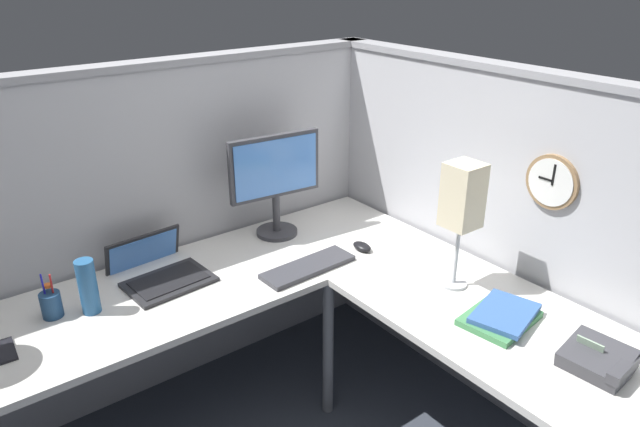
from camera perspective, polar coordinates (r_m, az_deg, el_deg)
The scene contains 14 objects.
cubicle_wall_back at distance 2.80m, azimuth -16.88°, elevation -2.24°, with size 2.57×0.12×1.58m.
cubicle_wall_right at distance 2.68m, azimuth 18.70°, elevation -3.66°, with size 0.12×2.37×1.58m.
desk at distance 2.25m, azimuth -2.10°, elevation -12.79°, with size 2.35×2.15×0.73m.
monitor at distance 2.75m, azimuth -4.40°, elevation 3.52°, with size 0.46×0.20×0.50m.
laptop at distance 2.58m, azimuth -15.61°, elevation -5.35°, with size 0.37×0.41×0.22m.
keyboard at distance 2.54m, azimuth -1.17°, elevation -5.27°, with size 0.43×0.14×0.02m, color #38383D.
computer_mouse at distance 2.70m, azimuth 4.14°, elevation -3.25°, with size 0.06×0.10×0.03m, color black.
pen_cup at distance 2.43m, azimuth -24.83°, elevation -8.07°, with size 0.08×0.08×0.18m.
cell_phone at distance 2.32m, azimuth -28.53°, elevation -11.75°, with size 0.07×0.14×0.01m, color black.
thermos_flask at distance 2.37m, azimuth -21.79°, elevation -6.67°, with size 0.07×0.07×0.22m, color #26598C.
office_phone at distance 2.16m, azimuth 25.69°, elevation -12.85°, with size 0.21×0.22×0.11m.
book_stack at distance 2.30m, azimuth 17.36°, elevation -9.58°, with size 0.32×0.26×0.04m.
desk_lamp_paper at distance 2.32m, azimuth 13.78°, elevation 1.37°, with size 0.13×0.13×0.53m.
wall_clock at distance 2.43m, azimuth 21.82°, elevation 2.90°, with size 0.04×0.22×0.22m.
Camera 1 is at (-1.18, -1.53, 1.98)m, focal length 32.67 mm.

